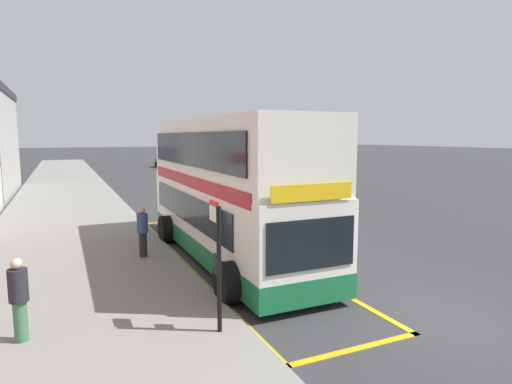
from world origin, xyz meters
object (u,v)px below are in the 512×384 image
at_px(bus_stop_sign, 218,255).
at_px(parked_car_silver_behind, 213,173).
at_px(pedestrian_waiting_near_sign, 143,230).
at_px(double_decker_bus, 228,194).
at_px(parked_car_teal_distant, 165,161).
at_px(pedestrian_further_back, 19,297).

relative_size(bus_stop_sign, parked_car_silver_behind, 0.60).
xyz_separation_m(bus_stop_sign, pedestrian_waiting_near_sign, (-0.43, 5.81, -0.65)).
bearing_deg(pedestrian_waiting_near_sign, double_decker_bus, -15.94).
distance_m(double_decker_bus, parked_car_silver_behind, 23.24).
bearing_deg(parked_car_silver_behind, double_decker_bus, -105.94).
xyz_separation_m(double_decker_bus, pedestrian_waiting_near_sign, (-2.56, 0.73, -1.07)).
bearing_deg(bus_stop_sign, double_decker_bus, 67.23).
bearing_deg(parked_car_teal_distant, pedestrian_waiting_near_sign, -102.48).
bearing_deg(parked_car_silver_behind, bus_stop_sign, -106.92).
distance_m(double_decker_bus, pedestrian_further_back, 6.96).
xyz_separation_m(bus_stop_sign, pedestrian_further_back, (-3.45, 1.06, -0.66)).
bearing_deg(double_decker_bus, parked_car_silver_behind, 72.31).
relative_size(parked_car_teal_distant, pedestrian_further_back, 2.68).
bearing_deg(parked_car_silver_behind, pedestrian_further_back, -114.06).
bearing_deg(pedestrian_further_back, parked_car_silver_behind, 64.19).
height_order(bus_stop_sign, pedestrian_further_back, bus_stop_sign).
bearing_deg(pedestrian_waiting_near_sign, bus_stop_sign, -85.80).
height_order(bus_stop_sign, parked_car_silver_behind, bus_stop_sign).
xyz_separation_m(double_decker_bus, pedestrian_further_back, (-5.58, -4.02, -1.08)).
distance_m(parked_car_teal_distant, pedestrian_further_back, 47.64).
distance_m(pedestrian_waiting_near_sign, pedestrian_further_back, 5.63).
bearing_deg(bus_stop_sign, pedestrian_further_back, 162.89).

